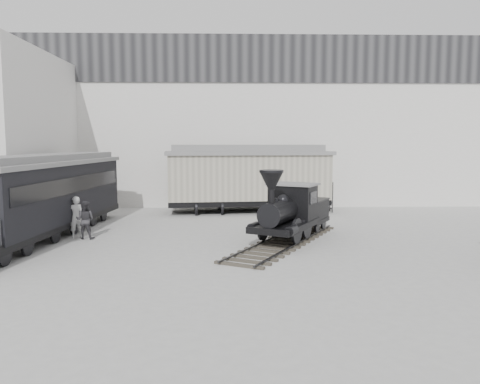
{
  "coord_description": "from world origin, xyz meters",
  "views": [
    {
      "loc": [
        -1.46,
        -16.45,
        4.23
      ],
      "look_at": [
        -0.9,
        4.46,
        2.0
      ],
      "focal_mm": 35.0,
      "sensor_mm": 36.0,
      "label": 1
    }
  ],
  "objects_px": {
    "passenger_coach": "(47,195)",
    "visitor_b": "(85,220)",
    "boxcar": "(248,177)",
    "locomotive": "(290,214)",
    "visitor_a": "(76,217)"
  },
  "relations": [
    {
      "from": "boxcar",
      "to": "visitor_a",
      "type": "height_order",
      "value": "boxcar"
    },
    {
      "from": "locomotive",
      "to": "visitor_b",
      "type": "xyz_separation_m",
      "value": [
        -8.94,
        0.58,
        -0.29
      ]
    },
    {
      "from": "boxcar",
      "to": "visitor_a",
      "type": "distance_m",
      "value": 11.1
    },
    {
      "from": "boxcar",
      "to": "visitor_b",
      "type": "bearing_deg",
      "value": -139.16
    },
    {
      "from": "boxcar",
      "to": "passenger_coach",
      "type": "relative_size",
      "value": 0.79
    },
    {
      "from": "boxcar",
      "to": "passenger_coach",
      "type": "distance_m",
      "value": 11.86
    },
    {
      "from": "locomotive",
      "to": "visitor_b",
      "type": "height_order",
      "value": "locomotive"
    },
    {
      "from": "locomotive",
      "to": "passenger_coach",
      "type": "distance_m",
      "value": 10.91
    },
    {
      "from": "passenger_coach",
      "to": "visitor_b",
      "type": "bearing_deg",
      "value": -12.54
    },
    {
      "from": "boxcar",
      "to": "passenger_coach",
      "type": "xyz_separation_m",
      "value": [
        -9.4,
        -7.24,
        -0.25
      ]
    },
    {
      "from": "locomotive",
      "to": "visitor_a",
      "type": "height_order",
      "value": "locomotive"
    },
    {
      "from": "passenger_coach",
      "to": "visitor_b",
      "type": "xyz_separation_m",
      "value": [
        1.87,
        -0.62,
        -1.04
      ]
    },
    {
      "from": "locomotive",
      "to": "visitor_a",
      "type": "bearing_deg",
      "value": -156.5
    },
    {
      "from": "visitor_b",
      "to": "visitor_a",
      "type": "bearing_deg",
      "value": -24.71
    },
    {
      "from": "boxcar",
      "to": "locomotive",
      "type": "bearing_deg",
      "value": -85.88
    }
  ]
}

